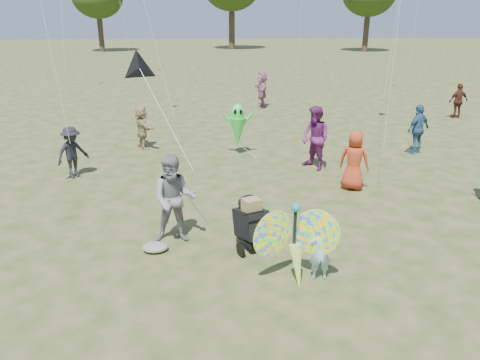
% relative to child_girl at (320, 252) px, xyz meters
% --- Properties ---
extents(ground, '(160.00, 160.00, 0.00)m').
position_rel_child_girl_xyz_m(ground, '(-1.08, 0.79, -0.54)').
color(ground, '#51592B').
rests_on(ground, ground).
extents(child_girl, '(0.40, 0.27, 1.08)m').
position_rel_child_girl_xyz_m(child_girl, '(0.00, 0.00, 0.00)').
color(child_girl, '#97C4D6').
rests_on(child_girl, ground).
extents(adult_man, '(0.93, 0.73, 1.89)m').
position_rel_child_girl_xyz_m(adult_man, '(-2.67, 1.65, 0.41)').
color(adult_man, gray).
rests_on(adult_man, ground).
extents(grey_bag, '(0.52, 0.42, 0.16)m').
position_rel_child_girl_xyz_m(grey_bag, '(-3.07, 1.22, -0.46)').
color(grey_bag, gray).
rests_on(grey_bag, ground).
extents(crowd_a, '(0.94, 0.82, 1.62)m').
position_rel_child_girl_xyz_m(crowd_a, '(1.91, 4.46, 0.27)').
color(crowd_a, '#B2391C').
rests_on(crowd_a, ground).
extents(crowd_b, '(1.07, 1.09, 1.50)m').
position_rel_child_girl_xyz_m(crowd_b, '(-5.90, 5.89, 0.21)').
color(crowd_b, black).
rests_on(crowd_b, ground).
extents(crowd_c, '(1.05, 0.83, 1.67)m').
position_rel_child_girl_xyz_m(crowd_c, '(5.06, 7.72, 0.30)').
color(crowd_c, '#2F5C83').
rests_on(crowd_c, ground).
extents(crowd_d, '(1.01, 1.45, 1.50)m').
position_rel_child_girl_xyz_m(crowd_d, '(-4.32, 8.93, 0.21)').
color(crowd_d, tan).
rests_on(crowd_d, ground).
extents(crowd_e, '(1.11, 1.18, 1.93)m').
position_rel_child_girl_xyz_m(crowd_e, '(1.23, 6.23, 0.43)').
color(crowd_e, '#6A2360').
rests_on(crowd_e, ground).
extents(crowd_h, '(0.96, 0.52, 1.56)m').
position_rel_child_girl_xyz_m(crowd_h, '(9.23, 13.09, 0.24)').
color(crowd_h, '#4D2419').
rests_on(crowd_h, ground).
extents(crowd_j, '(0.62, 1.67, 1.78)m').
position_rel_child_girl_xyz_m(crowd_j, '(0.66, 16.18, 0.35)').
color(crowd_j, '#AD6286').
rests_on(crowd_j, ground).
extents(jogging_stroller, '(0.76, 1.14, 1.09)m').
position_rel_child_girl_xyz_m(jogging_stroller, '(-1.12, 1.30, 0.08)').
color(jogging_stroller, black).
rests_on(jogging_stroller, ground).
extents(butterfly_kite, '(1.74, 0.75, 1.70)m').
position_rel_child_girl_xyz_m(butterfly_kite, '(-0.46, -0.06, 0.21)').
color(butterfly_kite, orange).
rests_on(butterfly_kite, ground).
extents(delta_kite_rig, '(1.66, 2.16, 2.26)m').
position_rel_child_girl_xyz_m(delta_kite_rig, '(-3.47, 3.57, 2.81)').
color(delta_kite_rig, black).
rests_on(delta_kite_rig, ground).
extents(alien_kite, '(1.12, 0.69, 1.74)m').
position_rel_child_girl_xyz_m(alien_kite, '(-1.02, 7.87, 0.43)').
color(alien_kite, '#35E345').
rests_on(alien_kite, ground).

